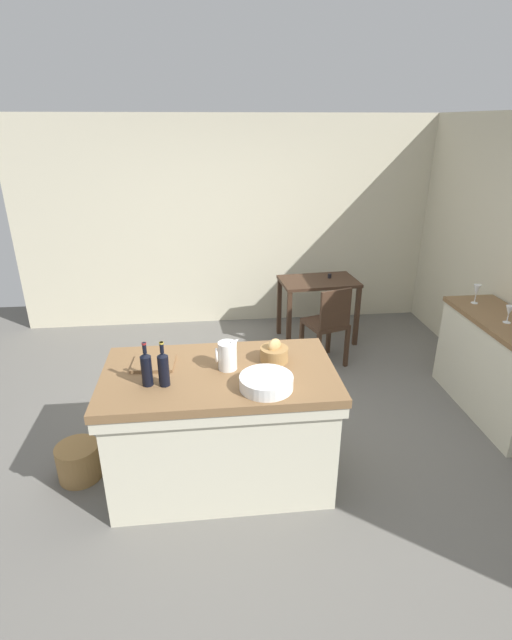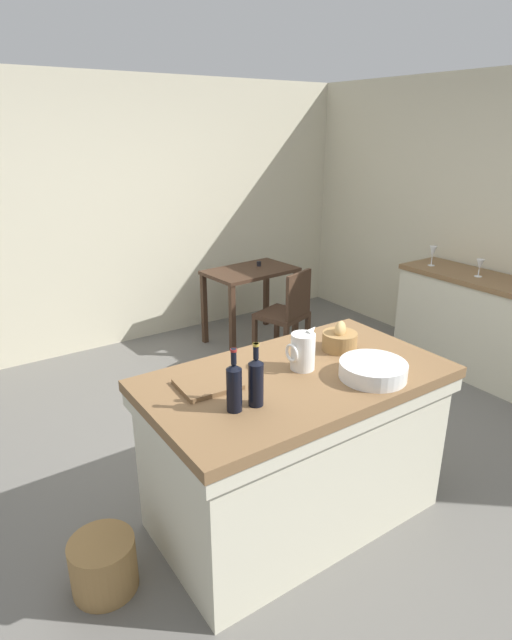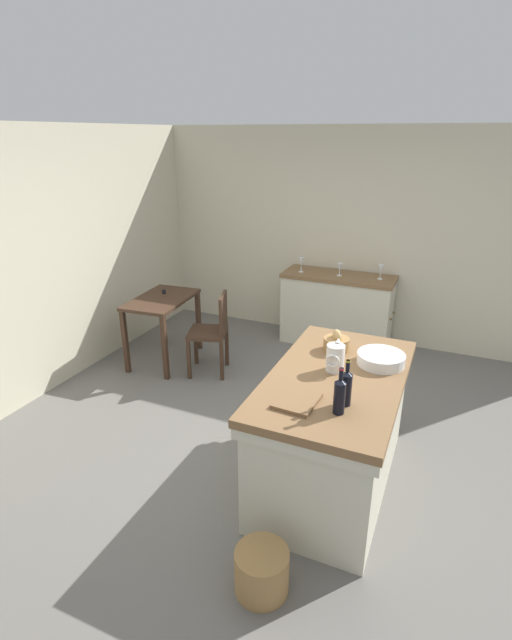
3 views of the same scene
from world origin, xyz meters
The scene contains 15 objects.
ground_plane centered at (0.00, 0.00, 0.00)m, with size 6.76×6.76×0.00m, color #66635E.
wall_back centered at (0.00, 2.60, 1.30)m, with size 5.32×0.12×2.60m, color beige.
island_table centered at (-0.27, -0.50, 0.49)m, with size 1.61×0.91×0.91m.
side_cabinet centered at (2.26, 0.12, 0.45)m, with size 0.52×1.37×0.90m.
writing_desk centered at (0.99, 1.83, 0.64)m, with size 0.94×0.63×0.82m.
wooden_chair centered at (0.95, 1.16, 0.50)m, with size 0.50×0.50×0.92m.
pitcher centered at (-0.21, -0.47, 1.02)m, with size 0.17×0.13×0.24m.
wash_bowl centered at (0.03, -0.76, 0.96)m, with size 0.35×0.35×0.09m, color white.
bread_basket centered at (0.13, -0.39, 0.98)m, with size 0.20×0.20×0.17m.
cutting_board centered at (-0.73, -0.36, 0.93)m, with size 0.29×0.24×0.02m, color brown.
wine_bottle_dark centered at (-0.63, -0.65, 1.04)m, with size 0.07×0.07×0.31m.
wine_bottle_amber centered at (-0.74, -0.63, 1.04)m, with size 0.07×0.07×0.31m.
wine_glass_left centered at (2.23, 0.11, 1.01)m, with size 0.07×0.07×0.15m.
wine_glass_middle centered at (2.21, 0.59, 1.03)m, with size 0.07×0.07×0.18m.
wicker_hamper centered at (-1.35, -0.39, 0.14)m, with size 0.32×0.32×0.28m, color olive.
Camera 1 is at (-0.32, -3.33, 2.50)m, focal length 26.20 mm.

